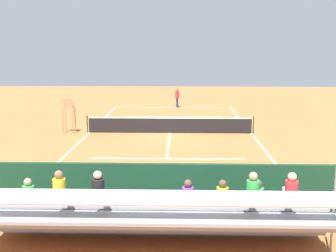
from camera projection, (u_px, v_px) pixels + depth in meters
ground_plane at (170, 133)px, 26.36m from camera, size 60.00×60.00×0.00m
court_line_markings at (170, 133)px, 26.39m from camera, size 10.10×22.20×0.01m
tennis_net at (170, 125)px, 26.26m from camera, size 10.30×0.10×1.07m
backdrop_wall at (158, 197)px, 12.42m from camera, size 18.00×0.16×2.00m
bleacher_stand at (159, 216)px, 11.02m from camera, size 9.06×2.40×2.48m
umpire_chair at (69, 112)px, 26.17m from camera, size 0.67×0.67×2.14m
courtside_bench at (271, 203)px, 13.12m from camera, size 1.80×0.40×0.93m
equipment_bag at (224, 216)px, 13.11m from camera, size 0.90×0.36×0.36m
tennis_player at (177, 96)px, 36.96m from camera, size 0.44×0.56×1.93m
tennis_racket at (170, 108)px, 36.78m from camera, size 0.58×0.33×0.03m
tennis_ball_near at (182, 109)px, 35.78m from camera, size 0.07×0.07×0.07m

